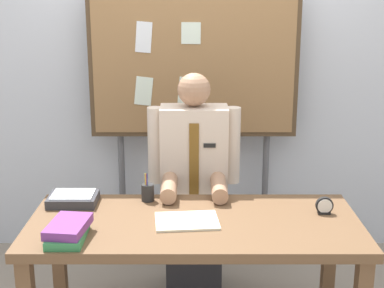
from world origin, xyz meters
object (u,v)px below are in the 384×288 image
(bulletin_board, at_px, (191,69))
(book_stack, at_px, (66,231))
(pen_holder, at_px, (145,192))
(open_notebook, at_px, (185,221))
(paper_tray, at_px, (71,199))
(person, at_px, (192,194))
(desk_clock, at_px, (322,206))
(desk, at_px, (192,237))

(bulletin_board, distance_m, book_stack, 1.54)
(book_stack, distance_m, pen_holder, 0.59)
(open_notebook, distance_m, paper_tray, 0.67)
(person, height_order, pen_holder, person)
(bulletin_board, bearing_deg, desk_clock, -56.09)
(bulletin_board, relative_size, pen_holder, 11.56)
(open_notebook, relative_size, desk_clock, 3.44)
(person, relative_size, bulletin_board, 0.75)
(book_stack, relative_size, pen_holder, 1.75)
(desk, distance_m, open_notebook, 0.10)
(bulletin_board, height_order, desk_clock, bulletin_board)
(desk, xyz_separation_m, paper_tray, (-0.66, 0.23, 0.12))
(desk, height_order, open_notebook, open_notebook)
(person, bearing_deg, open_notebook, -93.48)
(bulletin_board, height_order, paper_tray, bulletin_board)
(open_notebook, bearing_deg, desk, 28.10)
(bulletin_board, xyz_separation_m, open_notebook, (-0.04, -1.11, -0.61))
(paper_tray, bearing_deg, person, 29.06)
(desk, bearing_deg, desk_clock, 7.56)
(paper_tray, bearing_deg, open_notebook, -22.06)
(person, distance_m, open_notebook, 0.62)
(bulletin_board, distance_m, pen_holder, 1.03)
(desk, height_order, person, person)
(desk, xyz_separation_m, bulletin_board, (-0.00, 1.09, 0.70))
(bulletin_board, relative_size, open_notebook, 5.91)
(person, height_order, paper_tray, person)
(person, xyz_separation_m, pen_holder, (-0.26, -0.32, 0.13))
(person, bearing_deg, desk_clock, -36.93)
(pen_holder, bearing_deg, person, 51.52)
(desk, height_order, book_stack, book_stack)
(book_stack, height_order, pen_holder, pen_holder)
(desk, xyz_separation_m, pen_holder, (-0.26, 0.27, 0.14))
(person, relative_size, book_stack, 4.95)
(book_stack, bearing_deg, paper_tray, 98.69)
(book_stack, height_order, desk_clock, desk_clock)
(pen_holder, bearing_deg, bulletin_board, 72.70)
(desk, height_order, pen_holder, pen_holder)
(person, distance_m, book_stack, 1.01)
(bulletin_board, bearing_deg, desk, -89.97)
(open_notebook, distance_m, desk_clock, 0.72)
(open_notebook, height_order, paper_tray, paper_tray)
(desk_clock, xyz_separation_m, pen_holder, (-0.93, 0.19, 0.01))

